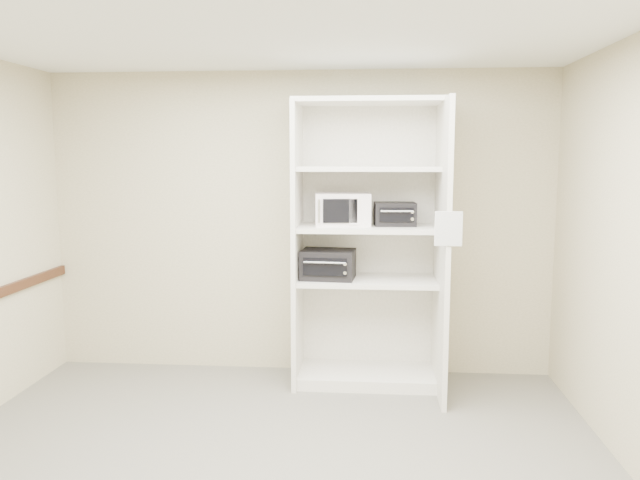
# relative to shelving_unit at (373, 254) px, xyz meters

# --- Properties ---
(floor) EXTENTS (4.50, 4.00, 0.01)m
(floor) POSITION_rel_shelving_unit_xyz_m (-0.67, -1.70, -1.13)
(floor) COLOR #635D54
(floor) RESTS_ON ground
(ceiling) EXTENTS (4.50, 4.00, 0.01)m
(ceiling) POSITION_rel_shelving_unit_xyz_m (-0.67, -1.70, 1.57)
(ceiling) COLOR white
(wall_back) EXTENTS (4.50, 0.02, 2.70)m
(wall_back) POSITION_rel_shelving_unit_xyz_m (-0.67, 0.30, 0.22)
(wall_back) COLOR beige
(wall_back) RESTS_ON ground
(wall_front) EXTENTS (4.50, 0.02, 2.70)m
(wall_front) POSITION_rel_shelving_unit_xyz_m (-0.67, -3.70, 0.22)
(wall_front) COLOR beige
(wall_front) RESTS_ON ground
(shelving_unit) EXTENTS (1.24, 0.92, 2.42)m
(shelving_unit) POSITION_rel_shelving_unit_xyz_m (0.00, 0.00, 0.00)
(shelving_unit) COLOR white
(shelving_unit) RESTS_ON floor
(microwave) EXTENTS (0.49, 0.39, 0.27)m
(microwave) POSITION_rel_shelving_unit_xyz_m (-0.26, 0.02, 0.38)
(microwave) COLOR white
(microwave) RESTS_ON shelving_unit
(toaster_oven_upper) EXTENTS (0.36, 0.28, 0.20)m
(toaster_oven_upper) POSITION_rel_shelving_unit_xyz_m (0.18, 0.04, 0.34)
(toaster_oven_upper) COLOR black
(toaster_oven_upper) RESTS_ON shelving_unit
(toaster_oven_lower) EXTENTS (0.47, 0.37, 0.25)m
(toaster_oven_lower) POSITION_rel_shelving_unit_xyz_m (-0.38, -0.05, -0.09)
(toaster_oven_lower) COLOR black
(toaster_oven_lower) RESTS_ON shelving_unit
(paper_sign) EXTENTS (0.20, 0.01, 0.25)m
(paper_sign) POSITION_rel_shelving_unit_xyz_m (0.55, -0.63, 0.29)
(paper_sign) COLOR white
(paper_sign) RESTS_ON shelving_unit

